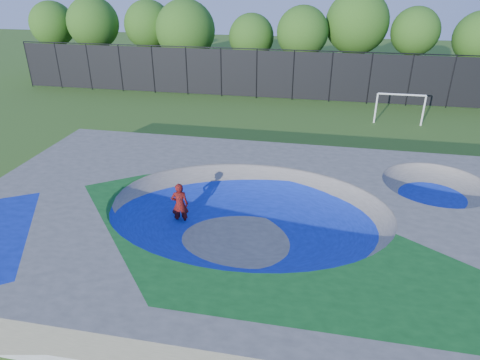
% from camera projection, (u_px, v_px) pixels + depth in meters
% --- Properties ---
extents(ground, '(120.00, 120.00, 0.00)m').
position_uv_depth(ground, '(247.00, 239.00, 16.97)').
color(ground, '#365F1A').
rests_on(ground, ground).
extents(skate_deck, '(22.00, 14.00, 1.50)m').
position_uv_depth(skate_deck, '(247.00, 223.00, 16.64)').
color(skate_deck, gray).
rests_on(skate_deck, ground).
extents(skater, '(0.79, 0.62, 1.92)m').
position_uv_depth(skater, '(180.00, 205.00, 17.52)').
color(skater, '#B4170E').
rests_on(skater, ground).
extents(skateboard, '(0.81, 0.42, 0.05)m').
position_uv_depth(skateboard, '(181.00, 224.00, 17.93)').
color(skateboard, black).
rests_on(skateboard, ground).
extents(soccer_goal, '(3.25, 0.12, 2.15)m').
position_uv_depth(soccer_goal, '(400.00, 103.00, 29.16)').
color(soccer_goal, white).
rests_on(soccer_goal, ground).
extents(fence, '(48.09, 0.09, 4.04)m').
position_uv_depth(fence, '(293.00, 74.00, 34.58)').
color(fence, black).
rests_on(fence, ground).
extents(treeline, '(51.72, 6.75, 8.33)m').
position_uv_depth(treeline, '(269.00, 29.00, 37.95)').
color(treeline, '#432C21').
rests_on(treeline, ground).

